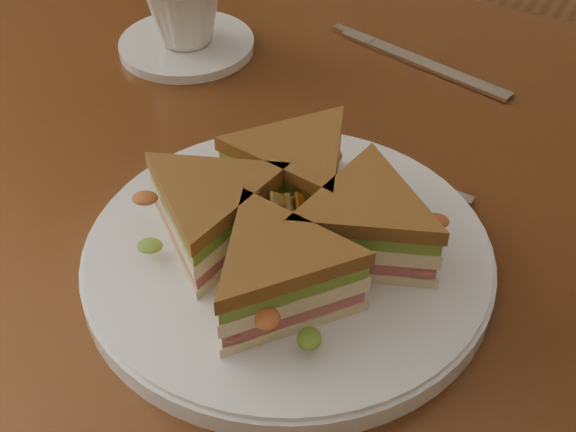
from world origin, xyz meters
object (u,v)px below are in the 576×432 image
at_px(table, 355,289).
at_px(saucer, 187,45).
at_px(plate, 288,258).
at_px(spoon, 328,149).
at_px(coffee_cup, 183,5).
at_px(knife, 411,59).
at_px(sandwich_wedges, 288,221).

bearing_deg(table, saucer, 151.88).
distance_m(plate, spoon, 0.15).
bearing_deg(coffee_cup, plate, -18.36).
distance_m(table, spoon, 0.13).
distance_m(knife, saucer, 0.24).
xyz_separation_m(spoon, coffee_cup, (-0.21, 0.09, 0.05)).
xyz_separation_m(plate, sandwich_wedges, (-0.00, 0.00, 0.04)).
height_order(spoon, saucer, same).
xyz_separation_m(spoon, saucer, (-0.21, 0.09, 0.00)).
height_order(table, knife, knife).
xyz_separation_m(saucer, coffee_cup, (0.00, 0.00, 0.05)).
height_order(table, sandwich_wedges, sandwich_wedges).
bearing_deg(coffee_cup, saucer, 0.00).
height_order(sandwich_wedges, knife, sandwich_wedges).
relative_size(plate, knife, 1.44).
distance_m(table, coffee_cup, 0.34).
bearing_deg(sandwich_wedges, plate, 0.00).
bearing_deg(spoon, sandwich_wedges, -72.33).
bearing_deg(saucer, sandwich_wedges, -43.12).
xyz_separation_m(table, plate, (-0.02, -0.09, 0.11)).
relative_size(table, knife, 5.64).
xyz_separation_m(table, saucer, (-0.27, 0.14, 0.10)).
distance_m(sandwich_wedges, spoon, 0.15).
distance_m(sandwich_wedges, saucer, 0.35).
xyz_separation_m(sandwich_wedges, saucer, (-0.25, 0.23, -0.04)).
relative_size(sandwich_wedges, spoon, 1.44).
height_order(saucer, coffee_cup, coffee_cup).
height_order(sandwich_wedges, spoon, sandwich_wedges).
distance_m(table, sandwich_wedges, 0.17).
distance_m(sandwich_wedges, knife, 0.33).
bearing_deg(saucer, spoon, -23.51).
relative_size(plate, sandwich_wedges, 1.16).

